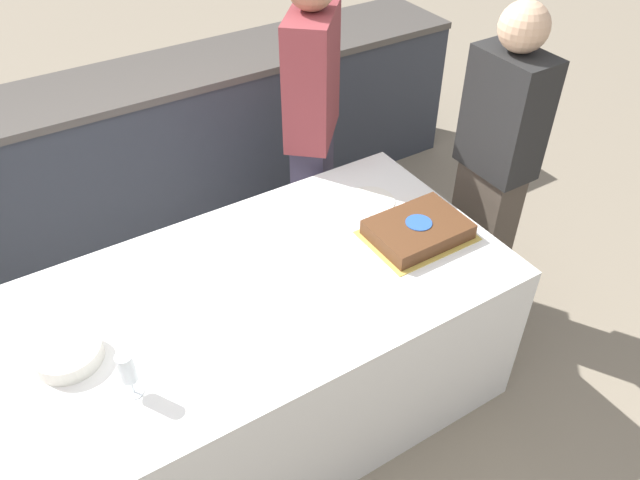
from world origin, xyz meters
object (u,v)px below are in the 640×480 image
person_seated_right (493,174)px  wine_glass (127,369)px  person_cutting_cake (313,130)px  cake (418,230)px  plate_stack (68,353)px

person_seated_right → wine_glass: bearing=-82.6°
wine_glass → person_cutting_cake: (1.24, 0.96, -0.02)m
cake → person_seated_right: (0.49, 0.09, 0.05)m
wine_glass → person_seated_right: size_ratio=0.11×
person_cutting_cake → person_seated_right: (0.49, -0.73, -0.01)m
cake → plate_stack: 1.39m
wine_glass → person_cutting_cake: size_ratio=0.11×
plate_stack → person_seated_right: person_seated_right is taller
plate_stack → wine_glass: bearing=-60.6°
person_cutting_cake → person_seated_right: person_cutting_cake is taller
person_cutting_cake → person_seated_right: size_ratio=1.03×
plate_stack → wine_glass: size_ratio=1.28×
person_seated_right → person_cutting_cake: bearing=-146.4°
cake → wine_glass: bearing=-173.7°
person_seated_right → cake: bearing=-79.7°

